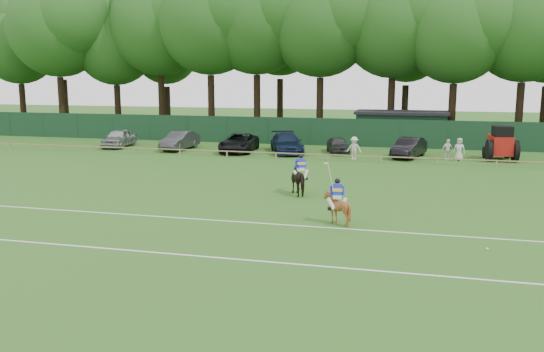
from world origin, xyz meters
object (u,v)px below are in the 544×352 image
(sedan_silver, at_px, (119,138))
(polo_ball, at_px, (487,249))
(horse_chestnut, at_px, (337,208))
(sedan_grey, at_px, (180,141))
(suv_black, at_px, (239,143))
(horse_dark, at_px, (301,179))
(spectator_mid, at_px, (447,150))
(spectator_right, at_px, (459,149))
(tractor, at_px, (501,144))
(hatch_grey, at_px, (338,145))
(spectator_left, at_px, (354,148))
(sedan_navy, at_px, (287,143))
(utility_shed, at_px, (401,127))
(estate_black, at_px, (409,148))

(sedan_silver, height_order, polo_ball, sedan_silver)
(horse_chestnut, bearing_deg, polo_ball, 147.10)
(polo_ball, bearing_deg, sedan_grey, 133.54)
(sedan_grey, xyz_separation_m, suv_black, (5.38, -0.09, -0.02))
(horse_dark, bearing_deg, spectator_mid, -150.51)
(horse_dark, bearing_deg, polo_ball, 105.56)
(spectator_right, bearing_deg, polo_ball, -84.71)
(suv_black, height_order, tractor, tractor)
(suv_black, xyz_separation_m, tractor, (20.57, 0.30, 0.47))
(hatch_grey, relative_size, spectator_left, 2.25)
(sedan_navy, height_order, tractor, tractor)
(spectator_left, bearing_deg, suv_black, 177.28)
(horse_chestnut, distance_m, utility_shed, 30.28)
(horse_dark, height_order, suv_black, horse_dark)
(horse_chestnut, xyz_separation_m, sedan_silver, (-22.56, 21.68, 0.10))
(horse_chestnut, relative_size, spectator_left, 0.81)
(suv_black, bearing_deg, utility_shed, 30.26)
(sedan_navy, bearing_deg, spectator_mid, -24.97)
(sedan_navy, relative_size, spectator_mid, 3.48)
(sedan_silver, bearing_deg, suv_black, -8.29)
(horse_chestnut, height_order, sedan_navy, sedan_navy)
(spectator_left, bearing_deg, estate_black, 36.93)
(spectator_right, height_order, utility_shed, utility_shed)
(estate_black, height_order, utility_shed, utility_shed)
(spectator_mid, bearing_deg, spectator_left, 160.31)
(hatch_grey, distance_m, spectator_left, 3.66)
(horse_chestnut, distance_m, sedan_navy, 22.79)
(sedan_silver, bearing_deg, tractor, -6.35)
(sedan_grey, relative_size, estate_black, 1.02)
(hatch_grey, bearing_deg, horse_chestnut, -98.92)
(spectator_mid, xyz_separation_m, spectator_right, (0.83, -0.15, 0.06))
(sedan_grey, xyz_separation_m, spectator_left, (15.20, -2.08, 0.09))
(hatch_grey, bearing_deg, utility_shed, 41.38)
(estate_black, xyz_separation_m, tractor, (6.72, 0.13, 0.47))
(estate_black, bearing_deg, horse_dark, -93.26)
(estate_black, bearing_deg, spectator_mid, 2.51)
(horse_chestnut, distance_m, tractor, 23.50)
(polo_ball, bearing_deg, utility_shed, 97.40)
(sedan_grey, height_order, spectator_mid, spectator_mid)
(spectator_mid, bearing_deg, estate_black, 134.99)
(utility_shed, bearing_deg, sedan_grey, -154.15)
(sedan_navy, xyz_separation_m, spectator_left, (5.80, -2.36, 0.06))
(spectator_left, bearing_deg, hatch_grey, 125.91)
(sedan_silver, bearing_deg, estate_black, -6.71)
(sedan_navy, xyz_separation_m, estate_black, (9.83, -0.20, -0.04))
(suv_black, bearing_deg, spectator_mid, -6.15)
(spectator_left, distance_m, spectator_mid, 7.05)
(estate_black, bearing_deg, suv_black, -163.67)
(sedan_grey, height_order, hatch_grey, sedan_grey)
(sedan_navy, height_order, spectator_right, spectator_right)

